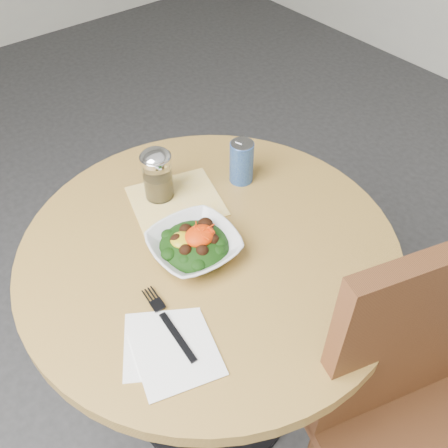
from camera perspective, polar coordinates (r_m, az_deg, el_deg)
name	(u,v)px	position (r m, az deg, el deg)	size (l,w,h in m)	color
ground	(214,394)	(1.80, -1.15, -18.83)	(6.00, 6.00, 0.00)	#2B2B2E
table	(211,297)	(1.33, -1.49, -8.28)	(0.90, 0.90, 0.75)	black
chair	(429,421)	(1.23, 22.43, -20.13)	(0.56, 0.56, 1.01)	#592F19
cloth_napkin	(176,201)	(1.29, -5.50, 2.62)	(0.22, 0.20, 0.00)	#EDAB0C
paper_napkins	(170,349)	(1.01, -6.18, -14.00)	(0.22, 0.24, 0.00)	white
salad_bowl	(194,245)	(1.14, -3.44, -2.39)	(0.21, 0.21, 0.07)	silver
fork	(167,321)	(1.05, -6.52, -10.91)	(0.04, 0.21, 0.00)	black
spice_shaker	(157,175)	(1.27, -7.61, 5.57)	(0.08, 0.08, 0.14)	silver
beverage_can	(242,162)	(1.31, 2.02, 7.13)	(0.06, 0.06, 0.12)	navy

